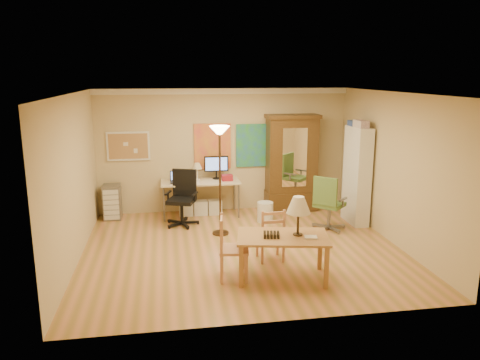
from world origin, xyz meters
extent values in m
plane|color=olive|center=(0.00, 0.00, 0.00)|extent=(5.50, 5.50, 0.00)
cube|color=white|center=(0.00, 2.46, 2.64)|extent=(5.50, 0.08, 0.12)
cube|color=#A78C4E|center=(-2.05, 2.47, 1.50)|extent=(0.90, 0.04, 0.62)
cube|color=gold|center=(-0.25, 2.47, 1.45)|extent=(0.80, 0.04, 1.00)
cube|color=teal|center=(0.65, 2.47, 1.45)|extent=(0.75, 0.04, 0.95)
cube|color=brown|center=(0.39, -1.27, 0.65)|extent=(1.47, 1.05, 0.04)
cube|color=brown|center=(-0.27, -1.49, 0.32)|extent=(0.07, 0.07, 0.63)
cube|color=brown|center=(0.93, -1.72, 0.32)|extent=(0.07, 0.07, 0.63)
cube|color=brown|center=(-0.14, -0.82, 0.32)|extent=(0.07, 0.07, 0.63)
cube|color=brown|center=(1.06, -1.05, 0.32)|extent=(0.07, 0.07, 0.63)
cylinder|color=black|center=(0.62, -1.27, 0.68)|extent=(0.14, 0.14, 0.02)
cylinder|color=black|center=(0.62, -1.27, 0.85)|extent=(0.04, 0.04, 0.36)
cone|color=beige|center=(0.62, -1.27, 1.13)|extent=(0.36, 0.36, 0.25)
cube|color=silver|center=(0.77, -1.43, 0.68)|extent=(0.20, 0.17, 0.03)
cube|color=black|center=(0.22, -1.30, 0.71)|extent=(0.28, 0.24, 0.07)
cube|color=#B07650|center=(0.38, -0.53, 0.42)|extent=(0.43, 0.41, 0.04)
cube|color=#B07650|center=(0.54, -0.36, 0.20)|extent=(0.04, 0.04, 0.40)
cube|color=#B07650|center=(0.19, -0.37, 0.20)|extent=(0.04, 0.04, 0.40)
cube|color=#B07650|center=(0.56, -0.69, 0.20)|extent=(0.04, 0.04, 0.40)
cube|color=#B07650|center=(0.21, -0.71, 0.20)|extent=(0.04, 0.04, 0.40)
cube|color=#B07650|center=(0.56, -0.69, 0.66)|extent=(0.04, 0.04, 0.47)
cube|color=#B07650|center=(0.21, -0.71, 0.66)|extent=(0.04, 0.04, 0.47)
cube|color=#B07650|center=(0.38, -0.70, 0.70)|extent=(0.36, 0.05, 0.05)
cube|color=#B07650|center=(-0.32, -1.16, 0.46)|extent=(0.49, 0.50, 0.04)
cube|color=#B07650|center=(-0.17, -1.38, 0.22)|extent=(0.05, 0.05, 0.44)
cube|color=#B07650|center=(-0.11, -0.99, 0.22)|extent=(0.05, 0.05, 0.44)
cube|color=#B07650|center=(-0.53, -1.33, 0.22)|extent=(0.05, 0.05, 0.44)
cube|color=#B07650|center=(-0.48, -0.94, 0.22)|extent=(0.05, 0.05, 0.44)
cube|color=#B07650|center=(-0.53, -1.33, 0.71)|extent=(0.05, 0.05, 0.51)
cube|color=#B07650|center=(-0.48, -0.94, 0.71)|extent=(0.05, 0.05, 0.51)
cube|color=#B07650|center=(-0.50, -1.13, 0.76)|extent=(0.08, 0.39, 0.05)
cylinder|color=#3A2817|center=(-0.28, 0.85, 0.02)|extent=(0.31, 0.31, 0.03)
cylinder|color=#3A2817|center=(-0.28, 0.85, 1.00)|extent=(0.04, 0.04, 1.95)
cone|color=#FFE0A5|center=(-0.28, 0.85, 2.00)|extent=(0.38, 0.38, 0.16)
cube|color=#C1AC8D|center=(-0.56, 2.12, 0.75)|extent=(1.67, 0.73, 0.03)
cylinder|color=slate|center=(-1.34, 1.81, 0.37)|extent=(0.04, 0.04, 0.73)
cylinder|color=slate|center=(0.22, 1.81, 0.37)|extent=(0.04, 0.04, 0.73)
cylinder|color=slate|center=(-1.34, 2.43, 0.37)|extent=(0.04, 0.04, 0.73)
cylinder|color=slate|center=(0.22, 2.43, 0.37)|extent=(0.04, 0.04, 0.73)
cube|color=black|center=(-1.03, 2.07, 0.77)|extent=(0.33, 0.23, 0.02)
cube|color=black|center=(-1.03, 2.23, 0.88)|extent=(0.33, 0.06, 0.22)
cube|color=black|center=(-0.19, 2.28, 1.10)|extent=(0.52, 0.04, 0.33)
cone|color=beige|center=(-0.61, 2.22, 1.08)|extent=(0.21, 0.21, 0.13)
cube|color=silver|center=(-0.72, 1.96, 0.77)|extent=(0.26, 0.33, 0.01)
cube|color=maroon|center=(0.02, 2.07, 0.83)|extent=(0.23, 0.17, 0.13)
cube|color=white|center=(-0.87, 2.17, 0.16)|extent=(0.29, 0.25, 0.31)
cube|color=white|center=(-0.56, 2.17, 0.16)|extent=(0.29, 0.25, 0.31)
cube|color=silver|center=(-0.25, 2.17, 0.16)|extent=(0.29, 0.25, 0.31)
cylinder|color=black|center=(-0.99, 1.49, 0.27)|extent=(0.06, 0.06, 0.43)
cube|color=black|center=(-0.99, 1.49, 0.52)|extent=(0.65, 0.64, 0.08)
cube|color=black|center=(-0.91, 1.71, 0.84)|extent=(0.48, 0.22, 0.56)
cube|color=black|center=(-1.25, 1.59, 0.67)|extent=(0.15, 0.32, 0.03)
cube|color=black|center=(-0.73, 1.40, 0.67)|extent=(0.15, 0.32, 0.03)
cylinder|color=slate|center=(1.86, 0.78, 0.26)|extent=(0.06, 0.06, 0.42)
cube|color=#44652D|center=(1.86, 0.78, 0.50)|extent=(0.70, 0.70, 0.07)
cube|color=#44652D|center=(1.70, 0.61, 0.82)|extent=(0.38, 0.38, 0.55)
cube|color=slate|center=(2.06, 0.59, 0.65)|extent=(0.25, 0.25, 0.03)
cube|color=slate|center=(1.67, 0.97, 0.65)|extent=(0.25, 0.25, 0.03)
cube|color=slate|center=(-2.42, 2.20, 0.36)|extent=(0.36, 0.41, 0.72)
cube|color=silver|center=(-2.42, 1.98, 0.36)|extent=(0.31, 0.02, 0.62)
cube|color=#36210E|center=(1.48, 2.24, 1.04)|extent=(1.08, 0.49, 2.07)
cube|color=#36210E|center=(1.48, 2.24, 0.22)|extent=(1.12, 0.53, 0.41)
cube|color=white|center=(1.48, 1.99, 1.23)|extent=(0.54, 0.01, 1.28)
cube|color=#36210E|center=(1.48, 2.24, 2.10)|extent=(1.16, 0.55, 0.08)
cube|color=white|center=(2.55, 1.13, 0.99)|extent=(0.30, 0.79, 1.98)
cube|color=#993333|center=(2.51, 0.98, 0.47)|extent=(0.18, 0.40, 0.24)
cube|color=#334C99|center=(2.51, 1.33, 1.64)|extent=(0.18, 0.28, 0.20)
cylinder|color=silver|center=(0.73, 1.46, 0.21)|extent=(0.33, 0.33, 0.42)
camera|label=1|loc=(-1.28, -7.63, 3.02)|focal=35.00mm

